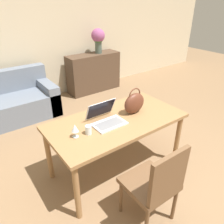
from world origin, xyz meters
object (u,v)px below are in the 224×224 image
laptop (105,117)px  chair (156,183)px  wine_glass (75,128)px  flower_vase (98,38)px  couch (10,104)px  handbag (134,103)px  drinking_glass (88,130)px

laptop → chair: bearing=-93.0°
wine_glass → flower_vase: (1.88, 2.43, 0.35)m
couch → handbag: handbag is taller
handbag → flower_vase: bearing=66.1°
laptop → wine_glass: (-0.41, -0.07, 0.04)m
drinking_glass → handbag: (0.68, 0.07, 0.08)m
laptop → flower_vase: flower_vase is taller
drinking_glass → wine_glass: wine_glass is taller
laptop → wine_glass: bearing=-170.4°
couch → laptop: bearing=-74.5°
laptop → handbag: bearing=-5.0°
handbag → drinking_glass: bearing=-174.5°
flower_vase → drinking_glass: bearing=-125.3°
flower_vase → wine_glass: bearing=-127.7°
drinking_glass → wine_glass: (-0.13, 0.03, 0.05)m
wine_glass → couch: bearing=94.6°
chair → laptop: size_ratio=2.50×
couch → handbag: 2.45m
couch → drinking_glass: size_ratio=16.02×
couch → wine_glass: size_ratio=10.58×
laptop → handbag: size_ratio=1.13×
drinking_glass → handbag: bearing=5.5°
chair → wine_glass: 0.92m
flower_vase → chair: bearing=-115.1°
wine_glass → handbag: handbag is taller
chair → drinking_glass: (-0.24, 0.75, 0.27)m
chair → laptop: bearing=87.9°
chair → flower_vase: (1.51, 3.21, 0.67)m
drinking_glass → wine_glass: size_ratio=0.66×
chair → wine_glass: bearing=116.3°
chair → drinking_glass: bearing=108.3°
chair → wine_glass: size_ratio=6.23×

